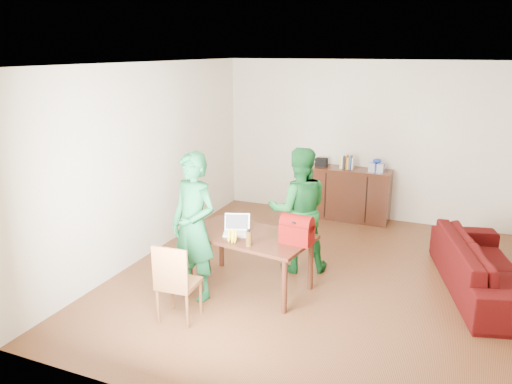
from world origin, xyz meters
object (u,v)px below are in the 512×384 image
at_px(table, 250,241).
at_px(sofa, 486,267).
at_px(person_far, 299,210).
at_px(red_bag, 297,232).
at_px(chair, 179,297).
at_px(bottle, 249,238).
at_px(person_near, 194,226).
at_px(laptop, 236,231).

relative_size(table, sofa, 0.73).
bearing_deg(table, person_far, 72.27).
bearing_deg(red_bag, table, -178.66).
relative_size(chair, bottle, 4.48).
bearing_deg(table, red_bag, 4.23).
height_order(person_near, laptop, person_near).
height_order(chair, person_near, person_near).
height_order(chair, person_far, person_far).
bearing_deg(red_bag, bottle, -142.28).
distance_m(chair, laptop, 1.09).
height_order(bottle, red_bag, red_bag).
distance_m(laptop, sofa, 3.06).
relative_size(person_near, sofa, 0.80).
bearing_deg(person_far, table, 39.16).
bearing_deg(bottle, laptop, 135.26).
height_order(person_near, bottle, person_near).
distance_m(bottle, red_bag, 0.56).
xyz_separation_m(chair, person_far, (0.79, 1.75, 0.57)).
relative_size(table, red_bag, 4.37).
distance_m(table, laptop, 0.21).
bearing_deg(red_bag, person_far, 112.13).
xyz_separation_m(bottle, sofa, (2.55, 1.35, -0.48)).
height_order(laptop, red_bag, red_bag).
distance_m(person_near, bottle, 0.67).
height_order(table, bottle, bottle).
height_order(table, chair, chair).
height_order(person_far, sofa, person_far).
bearing_deg(table, laptop, -151.65).
bearing_deg(table, bottle, -59.52).
xyz_separation_m(person_near, laptop, (0.36, 0.39, -0.14)).
xyz_separation_m(red_bag, sofa, (2.07, 1.05, -0.51)).
bearing_deg(red_bag, chair, -131.70).
height_order(chair, red_bag, red_bag).
bearing_deg(person_far, laptop, 32.52).
bearing_deg(chair, sofa, 28.77).
bearing_deg(person_near, chair, -63.59).
bearing_deg(table, person_near, -130.73).
relative_size(table, chair, 1.79).
bearing_deg(sofa, table, 95.31).
bearing_deg(chair, laptop, 70.33).
relative_size(bottle, sofa, 0.09).
height_order(laptop, sofa, laptop).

